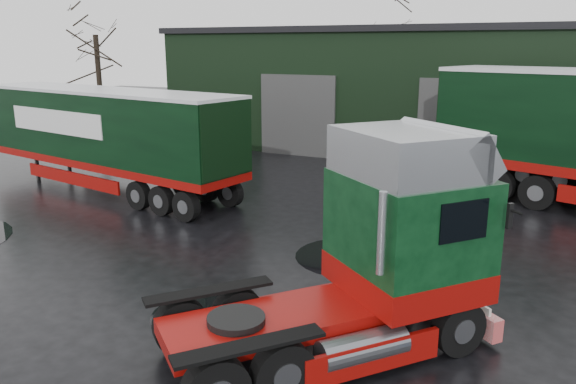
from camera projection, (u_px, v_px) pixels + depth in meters
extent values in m
plane|color=black|center=(278.00, 272.00, 13.74)|extent=(100.00, 100.00, 0.00)
cube|color=black|center=(483.00, 92.00, 29.53)|extent=(32.00, 12.00, 6.00)
cube|color=black|center=(489.00, 30.00, 28.74)|extent=(32.40, 12.40, 0.30)
cylinder|color=black|center=(206.00, 315.00, 11.53)|extent=(2.28, 2.28, 0.01)
cylinder|color=black|center=(351.00, 257.00, 14.73)|extent=(2.93, 2.93, 0.01)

